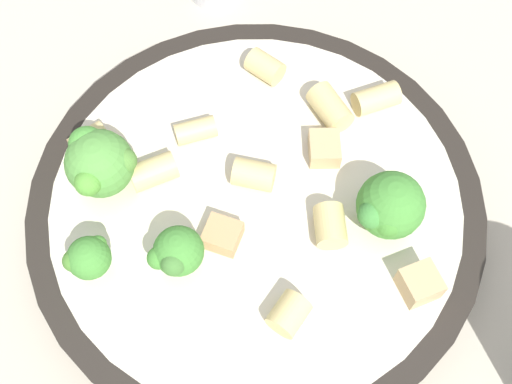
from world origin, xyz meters
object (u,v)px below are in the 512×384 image
Objects in this scene: broccoli_floret_0 at (177,253)px; chicken_chunk_2 at (324,148)px; rigatoni_0 at (265,67)px; rigatoni_8 at (330,226)px; rigatoni_3 at (330,108)px; chicken_chunk_0 at (420,284)px; rigatoni_2 at (252,175)px; broccoli_floret_3 at (88,258)px; rigatoni_5 at (196,130)px; chicken_chunk_1 at (222,235)px; broccoli_floret_1 at (389,207)px; broccoli_floret_2 at (99,162)px; rigatoni_4 at (376,98)px; rigatoni_7 at (153,172)px; rigatoni_1 at (289,314)px; rigatoni_6 at (90,141)px; pasta_bowl at (256,209)px.

broccoli_floret_0 is 1.65× the size of chicken_chunk_2.
rigatoni_0 is 0.12m from rigatoni_8.
chicken_chunk_0 is (-0.12, -0.03, -0.00)m from rigatoni_3.
broccoli_floret_0 is 0.07m from rigatoni_2.
broccoli_floret_3 is at bearing 121.65° from rigatoni_3.
chicken_chunk_0 is at bearing -101.38° from broccoli_floret_0.
chicken_chunk_0 is at bearing -165.50° from rigatoni_3.
broccoli_floret_0 is 1.47× the size of rigatoni_2.
rigatoni_5 is 1.15× the size of chicken_chunk_2.
rigatoni_3 is 0.11m from chicken_chunk_1.
chicken_chunk_0 is at bearing -164.39° from broccoli_floret_1.
chicken_chunk_1 is (0.00, 0.06, -0.00)m from rigatoni_8.
broccoli_floret_2 is (0.05, 0.16, 0.00)m from broccoli_floret_1.
broccoli_floret_1 is 1.28× the size of broccoli_floret_3.
chicken_chunk_1 is (0.04, 0.11, -0.00)m from chicken_chunk_0.
chicken_chunk_0 is (-0.04, -0.01, -0.01)m from broccoli_floret_1.
rigatoni_5 is (0.08, -0.06, -0.01)m from broccoli_floret_3.
rigatoni_5 is at bearing 95.57° from rigatoni_4.
rigatoni_4 is at bearing -84.43° from rigatoni_5.
rigatoni_5 is (0.03, -0.06, -0.02)m from broccoli_floret_2.
broccoli_floret_2 is at bearing 115.72° from rigatoni_5.
broccoli_floret_1 is at bearing -108.65° from rigatoni_7.
rigatoni_3 is at bearing 13.91° from broccoli_floret_1.
chicken_chunk_1 is at bearing 89.91° from broccoli_floret_1.
broccoli_floret_2 is 0.03m from rigatoni_7.
broccoli_floret_0 is 0.05m from broccoli_floret_3.
rigatoni_3 is at bearing -15.18° from chicken_chunk_2.
rigatoni_7 is at bearing 36.19° from rigatoni_1.
rigatoni_3 reaches higher than rigatoni_6.
rigatoni_3 is (0.09, -0.15, -0.01)m from broccoli_floret_3.
rigatoni_2 is (-0.01, -0.09, -0.02)m from broccoli_floret_2.
chicken_chunk_2 is at bearing -5.47° from rigatoni_8.
rigatoni_0 is (0.13, -0.06, -0.01)m from broccoli_floret_0.
broccoli_floret_3 is at bearing 139.16° from rigatoni_0.
rigatoni_5 is at bearing 19.18° from rigatoni_1.
broccoli_floret_2 reaches higher than broccoli_floret_1.
chicken_chunk_0 is at bearing -127.73° from pasta_bowl.
rigatoni_3 is at bearing -18.27° from rigatoni_1.
rigatoni_1 is 0.06m from chicken_chunk_1.
rigatoni_5 reaches higher than chicken_chunk_1.
broccoli_floret_2 is at bearing 124.07° from rigatoni_0.
rigatoni_0 is at bearing 24.53° from chicken_chunk_2.
rigatoni_6 is (0.03, 0.01, -0.02)m from broccoli_floret_2.
broccoli_floret_2 reaches higher than broccoli_floret_3.
rigatoni_0 is at bearing -11.79° from rigatoni_2.
chicken_chunk_1 is at bearing -171.38° from rigatoni_5.
rigatoni_3 is 1.02× the size of rigatoni_4.
chicken_chunk_2 is (0.06, -0.14, -0.01)m from broccoli_floret_3.
broccoli_floret_1 is at bearing -85.94° from broccoli_floret_3.
rigatoni_0 is 1.16× the size of chicken_chunk_0.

